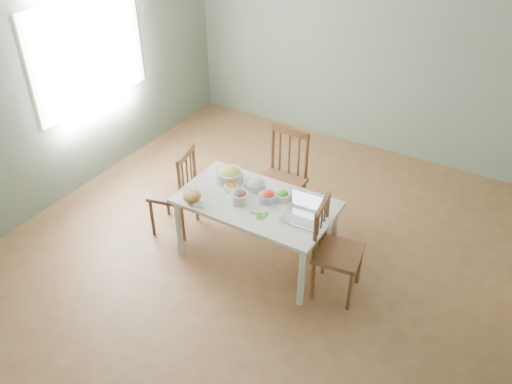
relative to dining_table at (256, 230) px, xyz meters
The scene contains 20 objects.
floor 0.39m from the dining_table, 64.79° to the left, with size 5.00×5.00×0.00m, color brown.
wall_back 2.86m from the dining_table, 88.23° to the left, with size 5.00×0.00×2.70m, color #5E7257.
wall_front 2.54m from the dining_table, 87.96° to the right, with size 5.00×0.00×2.70m, color #5E7257.
wall_left 2.63m from the dining_table, behind, with size 0.00×5.00×2.70m, color #5E7257.
window_left 2.71m from the dining_table, 168.77° to the left, with size 0.04×1.60×1.20m, color white.
dining_table is the anchor object (origin of this frame).
chair_far 0.64m from the dining_table, 97.59° to the left, with size 0.46×0.44×1.04m, color brown, non-canonical shape.
chair_left 0.98m from the dining_table, behind, with size 0.42×0.40×0.95m, color brown, non-canonical shape.
chair_right 0.87m from the dining_table, ahead, with size 0.42×0.40×0.94m, color brown, non-canonical shape.
bread_boule 0.70m from the dining_table, 148.86° to the right, with size 0.17×0.17×0.11m, color #BB803F.
butter_stick 0.63m from the dining_table, 139.15° to the right, with size 0.10×0.03×0.03m, color silver.
bowl_squash 0.59m from the dining_table, 158.19° to the left, with size 0.26×0.26×0.15m, color #ECE465, non-canonical shape.
bowl_carrot 0.48m from the dining_table, behind, with size 0.14×0.14×0.08m, color orange, non-canonical shape.
bowl_onion 0.43m from the dining_table, 121.88° to the left, with size 0.19×0.19×0.10m, color silver, non-canonical shape.
bowl_mushroom 0.42m from the dining_table, 148.39° to the right, with size 0.16×0.16×0.11m, color #43271F, non-canonical shape.
bowl_redpep 0.40m from the dining_table, 29.95° to the left, with size 0.17×0.17×0.10m, color red, non-canonical shape.
bowl_broccoli 0.45m from the dining_table, 37.27° to the left, with size 0.14×0.14×0.09m, color #176A16, non-canonical shape.
flatbread 0.54m from the dining_table, 46.17° to the left, with size 0.19×0.19×0.02m, color #DEBD81.
basil_bunch 0.41m from the dining_table, 52.80° to the right, with size 0.19×0.19×0.02m, color #1F7113, non-canonical shape.
laptop 0.67m from the dining_table, ahead, with size 0.33×0.27×0.23m, color silver, non-canonical shape.
Camera 1 is at (1.92, -3.53, 3.49)m, focal length 36.70 mm.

